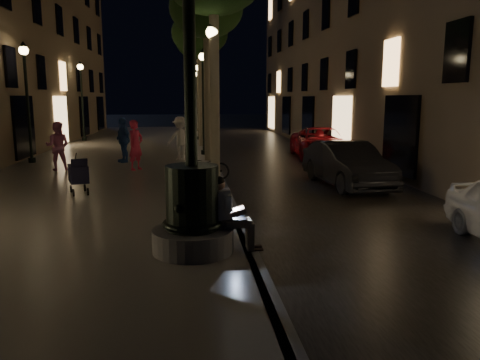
{
  "coord_description": "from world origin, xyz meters",
  "views": [
    {
      "loc": [
        -1.06,
        -5.8,
        2.82
      ],
      "look_at": [
        -0.07,
        3.0,
        1.26
      ],
      "focal_mm": 35.0,
      "sensor_mm": 36.0,
      "label": 1
    }
  ],
  "objects": [
    {
      "name": "ground",
      "position": [
        0.0,
        15.0,
        0.0
      ],
      "size": [
        120.0,
        120.0,
        0.0
      ],
      "primitive_type": "plane",
      "color": "black",
      "rests_on": "ground"
    },
    {
      "name": "cobble_lane",
      "position": [
        3.0,
        15.0,
        0.01
      ],
      "size": [
        6.0,
        45.0,
        0.02
      ],
      "primitive_type": "cube",
      "color": "black",
      "rests_on": "ground"
    },
    {
      "name": "promenade",
      "position": [
        -4.0,
        15.0,
        0.1
      ],
      "size": [
        8.0,
        45.0,
        0.2
      ],
      "primitive_type": "cube",
      "color": "slate",
      "rests_on": "ground"
    },
    {
      "name": "curb_strip",
      "position": [
        0.0,
        15.0,
        0.1
      ],
      "size": [
        0.25,
        45.0,
        0.2
      ],
      "primitive_type": "cube",
      "color": "#59595B",
      "rests_on": "ground"
    },
    {
      "name": "building_right",
      "position": [
        10.0,
        18.0,
        7.5
      ],
      "size": [
        8.0,
        36.0,
        15.0
      ],
      "primitive_type": "cube",
      "color": "brown",
      "rests_on": "ground"
    },
    {
      "name": "fountain_lamppost",
      "position": [
        -1.0,
        2.0,
        1.21
      ],
      "size": [
        1.4,
        1.4,
        5.21
      ],
      "color": "#59595B",
      "rests_on": "promenade"
    },
    {
      "name": "seated_man_laptop",
      "position": [
        -0.39,
        2.0,
        0.9
      ],
      "size": [
        0.94,
        0.32,
        1.31
      ],
      "color": "gray",
      "rests_on": "promenade"
    },
    {
      "name": "tree_second",
      "position": [
        -0.2,
        14.0,
        6.33
      ],
      "size": [
        3.0,
        3.0,
        7.4
      ],
      "color": "#6B604C",
      "rests_on": "promenade"
    },
    {
      "name": "tree_third",
      "position": [
        -0.3,
        20.0,
        6.14
      ],
      "size": [
        3.0,
        3.0,
        7.2
      ],
      "color": "#6B604C",
      "rests_on": "promenade"
    },
    {
      "name": "tree_far",
      "position": [
        -0.22,
        26.0,
        6.43
      ],
      "size": [
        3.0,
        3.0,
        7.5
      ],
      "color": "#6B604C",
      "rests_on": "promenade"
    },
    {
      "name": "lamp_curb_a",
      "position": [
        -0.3,
        8.0,
        3.24
      ],
      "size": [
        0.36,
        0.36,
        4.81
      ],
      "color": "black",
      "rests_on": "promenade"
    },
    {
      "name": "lamp_curb_b",
      "position": [
        -0.3,
        16.0,
        3.24
      ],
      "size": [
        0.36,
        0.36,
        4.81
      ],
      "color": "black",
      "rests_on": "promenade"
    },
    {
      "name": "lamp_curb_c",
      "position": [
        -0.3,
        24.0,
        3.24
      ],
      "size": [
        0.36,
        0.36,
        4.81
      ],
      "color": "black",
      "rests_on": "promenade"
    },
    {
      "name": "lamp_curb_d",
      "position": [
        -0.3,
        32.0,
        3.24
      ],
      "size": [
        0.36,
        0.36,
        4.81
      ],
      "color": "black",
      "rests_on": "promenade"
    },
    {
      "name": "lamp_left_b",
      "position": [
        -7.4,
        14.0,
        3.24
      ],
      "size": [
        0.36,
        0.36,
        4.81
      ],
      "color": "black",
      "rests_on": "promenade"
    },
    {
      "name": "lamp_left_c",
      "position": [
        -7.4,
        24.0,
        3.24
      ],
      "size": [
        0.36,
        0.36,
        4.81
      ],
      "color": "black",
      "rests_on": "promenade"
    },
    {
      "name": "stroller",
      "position": [
        -4.05,
        7.23,
        0.76
      ],
      "size": [
        0.69,
        1.11,
        1.12
      ],
      "rotation": [
        0.0,
        0.0,
        0.33
      ],
      "color": "black",
      "rests_on": "promenade"
    },
    {
      "name": "car_second",
      "position": [
        4.0,
        8.52,
        0.72
      ],
      "size": [
        1.88,
        4.47,
        1.44
      ],
      "primitive_type": "imported",
      "rotation": [
        0.0,
        0.0,
        0.08
      ],
      "color": "black",
      "rests_on": "ground"
    },
    {
      "name": "car_third",
      "position": [
        5.2,
        15.6,
        0.72
      ],
      "size": [
        2.82,
        5.35,
        1.43
      ],
      "primitive_type": "imported",
      "rotation": [
        0.0,
        0.0,
        -0.09
      ],
      "color": "maroon",
      "rests_on": "ground"
    },
    {
      "name": "pedestrian_red",
      "position": [
        -2.94,
        11.54,
        1.11
      ],
      "size": [
        0.75,
        0.8,
        1.83
      ],
      "primitive_type": "imported",
      "rotation": [
        0.0,
        0.0,
        0.94
      ],
      "color": "#D52A4B",
      "rests_on": "promenade"
    },
    {
      "name": "pedestrian_pink",
      "position": [
        -5.75,
        11.77,
        1.09
      ],
      "size": [
        0.86,
        0.67,
        1.77
      ],
      "primitive_type": "imported",
      "rotation": [
        0.0,
        0.0,
        3.15
      ],
      "color": "pink",
      "rests_on": "promenade"
    },
    {
      "name": "pedestrian_white",
      "position": [
        -1.36,
        14.25,
        1.12
      ],
      "size": [
        1.35,
        1.04,
        1.84
      ],
      "primitive_type": "imported",
      "rotation": [
        0.0,
        0.0,
        3.48
      ],
      "color": "white",
      "rests_on": "promenade"
    },
    {
      "name": "pedestrian_blue",
      "position": [
        -3.68,
        13.69,
        1.12
      ],
      "size": [
        0.95,
        1.15,
        1.84
      ],
      "primitive_type": "imported",
      "rotation": [
        0.0,
        0.0,
        5.27
      ],
      "color": "#2A509A",
      "rests_on": "promenade"
    },
    {
      "name": "bicycle",
      "position": [
        -0.56,
        9.16,
        0.64
      ],
      "size": [
        1.72,
        0.78,
        0.87
      ],
      "primitive_type": "imported",
      "rotation": [
        0.0,
        0.0,
        1.45
      ],
      "color": "black",
      "rests_on": "promenade"
    }
  ]
}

